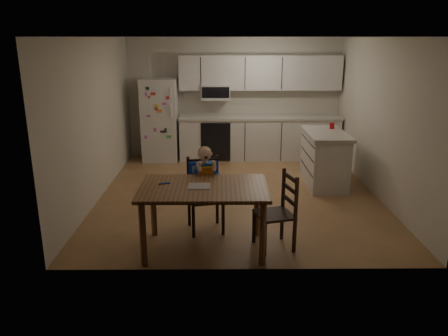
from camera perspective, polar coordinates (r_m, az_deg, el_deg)
name	(u,v)px	position (r m, az deg, el deg)	size (l,w,h in m)	color
room	(238,114)	(7.45, 1.80, 7.04)	(4.52, 5.01, 2.51)	olive
refrigerator	(160,120)	(9.25, -8.33, 6.24)	(0.72, 0.70, 1.70)	silver
kitchen_run	(258,118)	(9.28, 4.47, 6.58)	(3.37, 0.62, 2.15)	silver
kitchen_island	(324,158)	(7.81, 12.98, 1.24)	(0.67, 1.27, 0.94)	silver
red_cup	(332,126)	(8.01, 13.91, 5.38)	(0.09, 0.09, 0.11)	red
dining_table	(204,195)	(5.18, -2.66, -3.57)	(1.51, 0.97, 0.81)	brown
napkin	(199,186)	(5.15, -3.28, -2.37)	(0.26, 0.22, 0.01)	#AFAFB4
toddler_spoon	(163,183)	(5.27, -7.93, -2.01)	(0.02, 0.02, 0.12)	blue
chair_booster	(205,180)	(5.75, -2.54, -1.54)	(0.51, 0.51, 1.15)	black
chair_side	(282,206)	(5.35, 7.56, -4.95)	(0.52, 0.52, 0.95)	black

